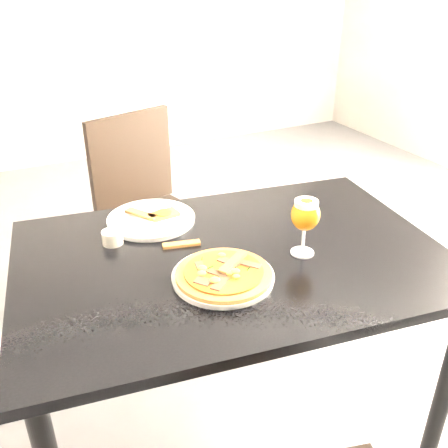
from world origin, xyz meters
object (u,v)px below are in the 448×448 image
dining_table (232,280)px  beer_glass (305,215)px  chair_far (151,211)px  pizza (224,273)px

dining_table → beer_glass: size_ratio=7.70×
chair_far → beer_glass: same height
chair_far → dining_table: bearing=-108.4°
dining_table → beer_glass: 0.29m
pizza → chair_far: bearing=83.6°
dining_table → chair_far: bearing=96.2°
dining_table → pizza: pizza is taller
beer_glass → chair_far: bearing=99.4°
chair_far → pizza: chair_far is taller
dining_table → beer_glass: beer_glass is taller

